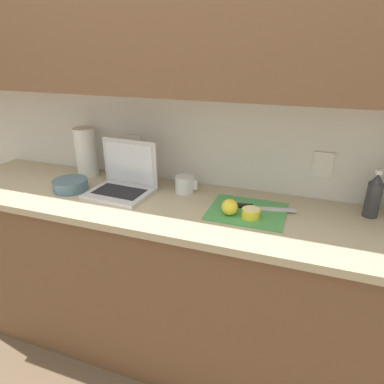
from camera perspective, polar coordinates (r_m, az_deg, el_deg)
ground_plane at (r=2.22m, az=-4.00°, el=-23.98°), size 12.00×12.00×0.00m
wall_back at (r=1.71m, az=-2.39°, el=20.94°), size 5.20×0.38×2.60m
counter_unit at (r=1.91m, az=-4.95°, el=-14.02°), size 2.42×0.59×0.93m
laptop at (r=1.78m, az=-11.35°, el=1.83°), size 0.32×0.26×0.26m
cutting_board at (r=1.58m, az=9.16°, el=-3.20°), size 0.34×0.28×0.01m
knife at (r=1.60m, az=9.68°, el=-2.40°), size 0.30×0.09×0.02m
lemon_half_cut at (r=1.51m, az=9.78°, el=-3.49°), size 0.08×0.08×0.04m
lemon_whole_beside at (r=1.51m, az=6.30°, el=-2.51°), size 0.07×0.07×0.07m
bottle_green_soda at (r=1.68m, az=28.03°, el=-0.56°), size 0.06×0.06×0.22m
measuring_cup at (r=1.75m, az=-1.22°, el=1.30°), size 0.12×0.10×0.09m
bowl_white at (r=1.89m, az=-19.59°, el=1.13°), size 0.18×0.18×0.06m
paper_towel_roll at (r=2.05m, az=-17.24°, el=6.37°), size 0.12×0.12×0.28m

